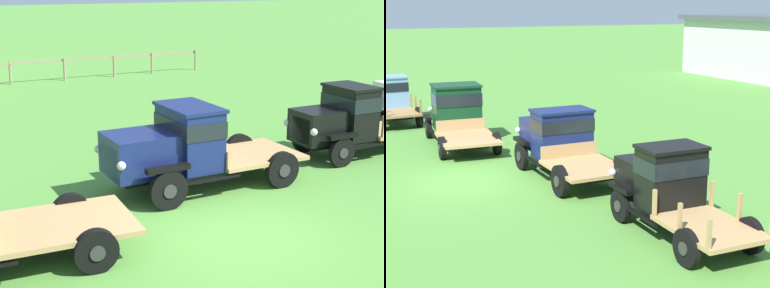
# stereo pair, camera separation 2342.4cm
# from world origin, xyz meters

# --- Properties ---
(ground_plane) EXTENTS (240.00, 240.00, 0.00)m
(ground_plane) POSITION_xyz_m (0.00, 0.00, 0.00)
(ground_plane) COLOR #518E38
(paddock_fence) EXTENTS (12.78, 0.67, 1.15)m
(paddock_fence) POSITION_xyz_m (4.06, 20.44, 0.81)
(paddock_fence) COLOR #997F60
(paddock_fence) RESTS_ON ground
(vintage_truck_midrow_center) EXTENTS (5.08, 2.26, 2.09)m
(vintage_truck_midrow_center) POSITION_xyz_m (0.31, 2.96, 1.11)
(vintage_truck_midrow_center) COLOR black
(vintage_truck_midrow_center) RESTS_ON ground
(vintage_truck_far_side) EXTENTS (4.60, 1.96, 2.08)m
(vintage_truck_far_side) POSITION_xyz_m (5.84, 3.27, 1.07)
(vintage_truck_far_side) COLOR black
(vintage_truck_far_side) RESTS_ON ground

